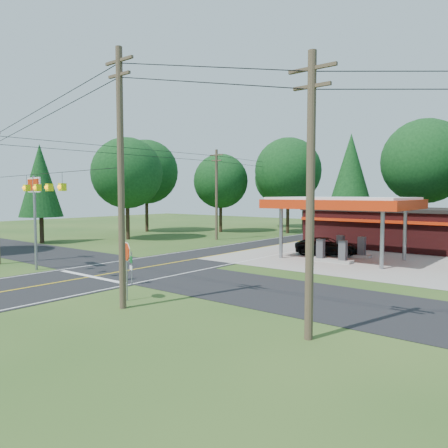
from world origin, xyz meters
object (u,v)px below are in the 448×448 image
Objects in this scene: gas_canopy at (342,205)px; suv_car at (327,246)px; octagonal_stop_sign at (126,256)px; big_stop_sign at (34,201)px.

gas_canopy is 2.03× the size of suv_car.
gas_canopy reaches higher than suv_car.
octagonal_stop_sign reaches higher than suv_car.
octagonal_stop_sign is at bearing 159.68° from suv_car.
big_stop_sign is at bearing 128.70° from suv_car.
gas_canopy is 4.31m from suv_car.
octagonal_stop_sign is (-0.51, -20.51, 1.44)m from suv_car.
suv_car is at bearing 57.61° from big_stop_sign.
octagonal_stop_sign is at bearing -7.52° from big_stop_sign.
suv_car is at bearing 88.59° from octagonal_stop_sign.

